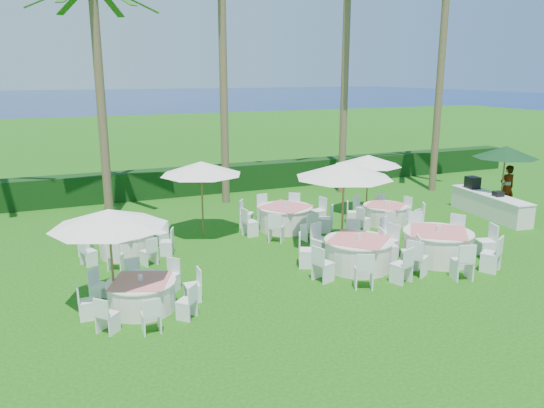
{
  "coord_description": "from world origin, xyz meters",
  "views": [
    {
      "loc": [
        -6.7,
        -11.02,
        5.34
      ],
      "look_at": [
        -0.33,
        3.97,
        1.3
      ],
      "focal_mm": 35.0,
      "sensor_mm": 36.0,
      "label": 1
    }
  ],
  "objects": [
    {
      "name": "ground",
      "position": [
        0.0,
        0.0,
        0.0
      ],
      "size": [
        120.0,
        120.0,
        0.0
      ],
      "primitive_type": "plane",
      "color": "#154F0D",
      "rests_on": "ground"
    },
    {
      "name": "hedge",
      "position": [
        0.0,
        12.0,
        0.6
      ],
      "size": [
        34.0,
        1.0,
        1.2
      ],
      "primitive_type": "cube",
      "color": "black",
      "rests_on": "ground"
    },
    {
      "name": "ocean",
      "position": [
        0.0,
        102.0,
        0.0
      ],
      "size": [
        260.0,
        260.0,
        0.0
      ],
      "primitive_type": "plane",
      "color": "#081550",
      "rests_on": "ground"
    },
    {
      "name": "banquet_table_a",
      "position": [
        -5.03,
        0.62,
        0.37
      ],
      "size": [
        2.78,
        2.78,
        0.86
      ],
      "color": "silver",
      "rests_on": "ground"
    },
    {
      "name": "banquet_table_b",
      "position": [
        1.03,
        0.99,
        0.44
      ],
      "size": [
        3.29,
        3.29,
        1.0
      ],
      "color": "silver",
      "rests_on": "ground"
    },
    {
      "name": "banquet_table_c",
      "position": [
        3.51,
        0.64,
        0.46
      ],
      "size": [
        3.49,
        3.49,
        1.05
      ],
      "color": "silver",
      "rests_on": "ground"
    },
    {
      "name": "banquet_table_d",
      "position": [
        -4.8,
        4.64,
        0.37
      ],
      "size": [
        2.74,
        2.74,
        0.87
      ],
      "color": "silver",
      "rests_on": "ground"
    },
    {
      "name": "banquet_table_e",
      "position": [
        0.71,
        5.22,
        0.44
      ],
      "size": [
        3.31,
        3.31,
        0.99
      ],
      "color": "silver",
      "rests_on": "ground"
    },
    {
      "name": "banquet_table_f",
      "position": [
        4.34,
        4.46,
        0.37
      ],
      "size": [
        2.75,
        2.75,
        0.85
      ],
      "color": "silver",
      "rests_on": "ground"
    },
    {
      "name": "umbrella_a",
      "position": [
        -5.6,
        0.9,
        2.18
      ],
      "size": [
        2.63,
        2.63,
        2.39
      ],
      "color": "brown",
      "rests_on": "ground"
    },
    {
      "name": "umbrella_b",
      "position": [
        1.37,
        2.47,
        2.53
      ],
      "size": [
        2.97,
        2.97,
        2.77
      ],
      "color": "brown",
      "rests_on": "ground"
    },
    {
      "name": "umbrella_c",
      "position": [
        -2.14,
        5.63,
        2.31
      ],
      "size": [
        2.71,
        2.71,
        2.53
      ],
      "color": "brown",
      "rests_on": "ground"
    },
    {
      "name": "umbrella_d",
      "position": [
        4.49,
        5.92,
        2.1
      ],
      "size": [
        2.55,
        2.55,
        2.3
      ],
      "color": "brown",
      "rests_on": "ground"
    },
    {
      "name": "umbrella_green",
      "position": [
        9.47,
        4.07,
        2.39
      ],
      "size": [
        2.44,
        2.44,
        2.62
      ],
      "color": "brown",
      "rests_on": "ground"
    },
    {
      "name": "buffet_table",
      "position": [
        8.59,
        3.76,
        0.47
      ],
      "size": [
        1.16,
        3.83,
        1.34
      ],
      "color": "silver",
      "rests_on": "ground"
    },
    {
      "name": "staff_person",
      "position": [
        10.04,
        4.35,
        0.9
      ],
      "size": [
        0.7,
        0.5,
        1.79
      ],
      "primitive_type": "imported",
      "rotation": [
        0.0,
        0.0,
        3.02
      ],
      "color": "gray",
      "rests_on": "ground"
    },
    {
      "name": "palm_b",
      "position": [
        -4.82,
        8.93,
        4.65
      ],
      "size": [
        4.4,
        4.01,
        8.39
      ],
      "color": "brown",
      "rests_on": "ground"
    },
    {
      "name": "palm_c",
      "position": [
        0.05,
        9.85,
        6.91
      ],
      "size": [
        4.4,
        4.16,
        12.84
      ],
      "color": "brown",
      "rests_on": "ground"
    },
    {
      "name": "palm_d",
      "position": [
        5.57,
        9.68,
        5.34
      ],
      "size": [
        4.32,
        4.32,
        9.75
      ],
      "color": "brown",
      "rests_on": "ground"
    },
    {
      "name": "palm_e",
      "position": [
        9.67,
        8.35,
        5.55
      ],
      "size": [
        4.38,
        4.23,
        10.16
      ],
      "color": "brown",
      "rests_on": "ground"
    }
  ]
}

